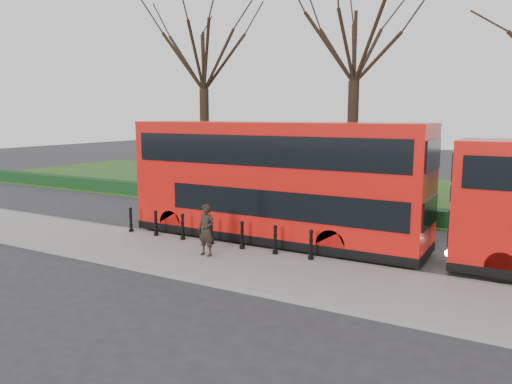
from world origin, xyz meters
The scene contains 12 objects.
ground centered at (0.00, 0.00, 0.00)m, with size 120.00×120.00×0.00m, color #28282B.
pavement centered at (0.00, -3.00, 0.07)m, with size 60.00×4.00×0.15m, color gray.
kerb centered at (0.00, -1.00, 0.07)m, with size 60.00×0.25×0.16m, color slate.
grass_verge centered at (0.00, 15.00, 0.03)m, with size 60.00×18.00×0.06m, color #2A4918.
hedge centered at (0.00, 6.80, 0.40)m, with size 60.00×0.90×0.80m, color black.
yellow_line_outer centered at (0.00, -0.70, 0.01)m, with size 60.00×0.10×0.01m, color yellow.
yellow_line_inner centered at (0.00, -0.50, 0.01)m, with size 60.00×0.10×0.01m, color yellow.
tree_left centered at (-8.00, 10.00, 8.86)m, with size 7.80×7.80×12.19m.
tree_mid centered at (2.00, 10.00, 9.12)m, with size 8.03×8.03×12.54m.
bollard_row centered at (0.37, -1.35, 0.65)m, with size 8.46×0.15×1.00m.
bus_lead centered at (2.00, 0.68, 2.41)m, with size 12.02×2.76×4.79m.
pedestrian centered at (1.12, -2.73, 1.07)m, with size 0.67×0.44×1.84m, color black.
Camera 1 is at (11.12, -16.70, 5.09)m, focal length 35.00 mm.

